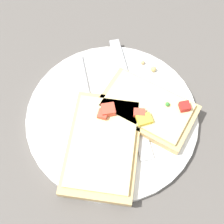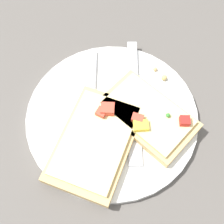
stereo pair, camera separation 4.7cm
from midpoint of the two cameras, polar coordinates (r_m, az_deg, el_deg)
name	(u,v)px [view 2 (the right image)]	position (r m, az deg, el deg)	size (l,w,h in m)	color
ground_plane	(112,118)	(0.49, 2.73, -1.44)	(4.00, 4.00, 0.00)	#56514C
plate	(112,117)	(0.48, 2.76, -1.13)	(0.26, 0.26, 0.01)	white
fork	(90,113)	(0.48, -1.23, -0.45)	(0.11, 0.20, 0.01)	#B7B7BC
knife	(133,89)	(0.50, 6.59, 3.96)	(0.11, 0.21, 0.01)	#B7B7BC
pizza_slice_main	(96,141)	(0.45, -0.06, -5.65)	(0.18, 0.18, 0.03)	tan
pizza_slice_corner	(148,115)	(0.47, 9.37, -0.88)	(0.13, 0.16, 0.03)	tan
crumb_scatter	(161,75)	(0.52, 11.61, 6.37)	(0.01, 0.03, 0.01)	tan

